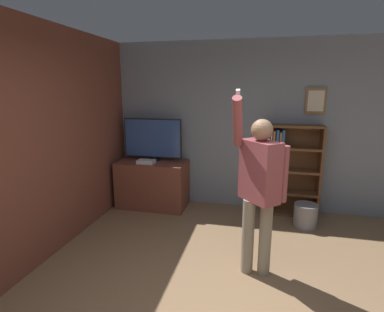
{
  "coord_description": "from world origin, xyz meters",
  "views": [
    {
      "loc": [
        0.22,
        -1.93,
        1.97
      ],
      "look_at": [
        -0.63,
        1.77,
        1.1
      ],
      "focal_mm": 28.0,
      "sensor_mm": 36.0,
      "label": 1
    }
  ],
  "objects_px": {
    "television": "(153,139)",
    "person": "(259,184)",
    "waste_bin": "(305,216)",
    "game_console": "(146,162)",
    "bookshelf": "(286,169)"
  },
  "relations": [
    {
      "from": "television",
      "to": "game_console",
      "type": "bearing_deg",
      "value": -104.46
    },
    {
      "from": "television",
      "to": "person",
      "type": "height_order",
      "value": "person"
    },
    {
      "from": "bookshelf",
      "to": "television",
      "type": "bearing_deg",
      "value": -176.71
    },
    {
      "from": "game_console",
      "to": "person",
      "type": "xyz_separation_m",
      "value": [
        1.79,
        -1.41,
        0.21
      ]
    },
    {
      "from": "game_console",
      "to": "bookshelf",
      "type": "xyz_separation_m",
      "value": [
        2.2,
        0.32,
        -0.07
      ]
    },
    {
      "from": "person",
      "to": "bookshelf",
      "type": "bearing_deg",
      "value": 123.77
    },
    {
      "from": "waste_bin",
      "to": "television",
      "type": "bearing_deg",
      "value": 172.23
    },
    {
      "from": "television",
      "to": "waste_bin",
      "type": "relative_size",
      "value": 2.85
    },
    {
      "from": "waste_bin",
      "to": "game_console",
      "type": "bearing_deg",
      "value": 176.97
    },
    {
      "from": "television",
      "to": "game_console",
      "type": "relative_size",
      "value": 3.55
    },
    {
      "from": "person",
      "to": "waste_bin",
      "type": "height_order",
      "value": "person"
    },
    {
      "from": "game_console",
      "to": "bookshelf",
      "type": "relative_size",
      "value": 0.19
    },
    {
      "from": "game_console",
      "to": "person",
      "type": "height_order",
      "value": "person"
    },
    {
      "from": "game_console",
      "to": "waste_bin",
      "type": "relative_size",
      "value": 0.8
    },
    {
      "from": "television",
      "to": "person",
      "type": "relative_size",
      "value": 0.5
    }
  ]
}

